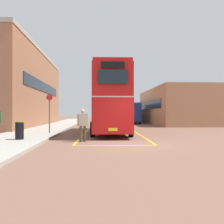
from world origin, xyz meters
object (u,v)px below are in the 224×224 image
Objects in this scene: single_deck_bus at (129,112)px; litter_bin at (19,130)px; bus_stop_sign at (49,110)px; double_decker_bus at (111,101)px; pedestrian_boarding at (83,123)px.

single_deck_bus is 25.45m from litter_bin.
single_deck_bus reaches higher than bus_stop_sign.
bus_stop_sign is (-4.41, -1.65, -0.73)m from double_decker_bus.
litter_bin is at bearing -110.84° from single_deck_bus.
double_decker_bus is 6.26m from pedestrian_boarding.
pedestrian_boarding is (-5.66, -23.86, -0.61)m from single_deck_bus.
single_deck_bus is at bearing 77.98° from double_decker_bus.
pedestrian_boarding is at bearing -58.04° from bus_stop_sign.
double_decker_bus is 18.48m from single_deck_bus.
double_decker_bus is at bearing 20.46° from bus_stop_sign.
pedestrian_boarding is at bearing -103.33° from single_deck_bus.
double_decker_bus is 3.96× the size of bus_stop_sign.
bus_stop_sign reaches higher than pedestrian_boarding.
double_decker_bus is 1.14× the size of single_deck_bus.
bus_stop_sign is at bearing -159.54° from double_decker_bus.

